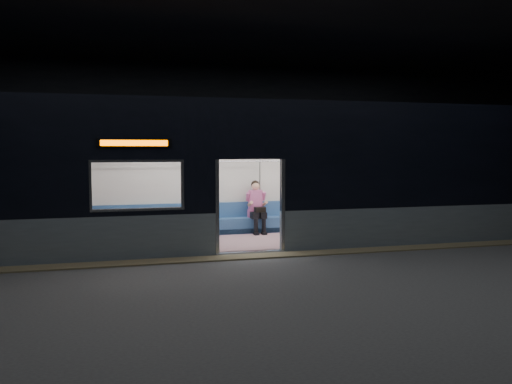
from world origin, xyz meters
name	(u,v)px	position (x,y,z in m)	size (l,w,h in m)	color
station_floor	(264,262)	(0.00, 0.00, -0.01)	(24.00, 14.00, 0.01)	#47494C
station_envelope	(264,77)	(0.00, 0.00, 3.66)	(24.00, 14.00, 5.00)	black
tactile_strip	(256,256)	(0.00, 0.55, 0.01)	(22.80, 0.50, 0.03)	#8C7F59
metro_car	(234,167)	(0.00, 2.54, 1.85)	(18.00, 3.04, 3.35)	gray
passenger	(256,204)	(0.82, 3.55, 0.81)	(0.42, 0.71, 1.40)	black
handbag	(260,210)	(0.86, 3.32, 0.68)	(0.27, 0.23, 0.14)	black
transit_map	(391,175)	(5.00, 3.85, 1.50)	(1.09, 0.03, 0.71)	white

